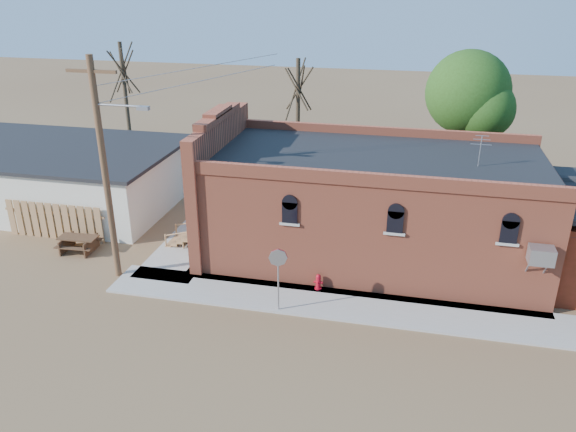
% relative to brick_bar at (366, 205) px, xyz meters
% --- Properties ---
extents(ground, '(120.00, 120.00, 0.00)m').
position_rel_brick_bar_xyz_m(ground, '(-1.64, -5.49, -2.34)').
color(ground, brown).
rests_on(ground, ground).
extents(sidewalk_south, '(19.00, 2.20, 0.08)m').
position_rel_brick_bar_xyz_m(sidewalk_south, '(-0.14, -4.59, -2.30)').
color(sidewalk_south, '#9E9991').
rests_on(sidewalk_south, ground).
extents(sidewalk_west, '(2.60, 10.00, 0.08)m').
position_rel_brick_bar_xyz_m(sidewalk_west, '(-7.94, 0.51, -2.30)').
color(sidewalk_west, '#9E9991').
rests_on(sidewalk_west, ground).
extents(brick_bar, '(16.40, 7.97, 6.30)m').
position_rel_brick_bar_xyz_m(brick_bar, '(0.00, 0.00, 0.00)').
color(brick_bar, '#C3583B').
rests_on(brick_bar, ground).
extents(wood_fence, '(5.20, 0.10, 1.80)m').
position_rel_brick_bar_xyz_m(wood_fence, '(-14.44, -1.69, -1.44)').
color(wood_fence, '#9A7845').
rests_on(wood_fence, ground).
extents(utility_pole, '(3.12, 0.26, 9.00)m').
position_rel_brick_bar_xyz_m(utility_pole, '(-9.79, -4.29, 2.43)').
color(utility_pole, '#4B351E').
rests_on(utility_pole, ground).
extents(tree_bare_near, '(2.80, 2.80, 7.65)m').
position_rel_brick_bar_xyz_m(tree_bare_near, '(-4.64, 7.51, 3.62)').
color(tree_bare_near, '#433526').
rests_on(tree_bare_near, ground).
extents(tree_bare_far, '(2.80, 2.80, 8.16)m').
position_rel_brick_bar_xyz_m(tree_bare_far, '(-15.64, 8.51, 4.02)').
color(tree_bare_far, '#433526').
rests_on(tree_bare_far, ground).
extents(tree_leafy, '(4.40, 4.40, 8.15)m').
position_rel_brick_bar_xyz_m(tree_leafy, '(4.36, 8.01, 3.59)').
color(tree_leafy, '#433526').
rests_on(tree_leafy, ground).
extents(fire_hydrant, '(0.36, 0.33, 0.65)m').
position_rel_brick_bar_xyz_m(fire_hydrant, '(-1.44, -3.70, -1.94)').
color(fire_hydrant, '#9F0917').
rests_on(fire_hydrant, sidewalk_south).
extents(stop_sign, '(0.67, 0.23, 2.51)m').
position_rel_brick_bar_xyz_m(stop_sign, '(-2.63, -5.49, -0.33)').
color(stop_sign, gray).
rests_on(stop_sign, sidewalk_south).
extents(trash_barrel, '(0.56, 0.56, 0.72)m').
position_rel_brick_bar_xyz_m(trash_barrel, '(-6.94, -0.85, -1.90)').
color(trash_barrel, navy).
rests_on(trash_barrel, sidewalk_west).
extents(picnic_table, '(1.79, 1.41, 0.72)m').
position_rel_brick_bar_xyz_m(picnic_table, '(-12.66, -2.65, -1.87)').
color(picnic_table, '#492F1D').
rests_on(picnic_table, ground).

